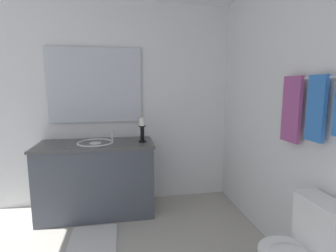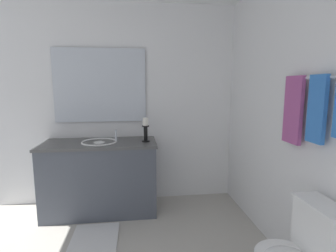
{
  "view_description": "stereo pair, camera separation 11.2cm",
  "coord_description": "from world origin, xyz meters",
  "px_view_note": "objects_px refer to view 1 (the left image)",
  "views": [
    {
      "loc": [
        1.8,
        0.11,
        1.47
      ],
      "look_at": [
        -0.37,
        0.5,
        1.12
      ],
      "focal_mm": 27.82,
      "sensor_mm": 36.0,
      "label": 1
    },
    {
      "loc": [
        1.81,
        0.22,
        1.47
      ],
      "look_at": [
        -0.37,
        0.5,
        1.12
      ],
      "focal_mm": 27.82,
      "sensor_mm": 36.0,
      "label": 2
    }
  ],
  "objects_px": {
    "mirror": "(95,85)",
    "towel_center": "(316,108)",
    "towel_bar": "(321,78)",
    "towel_near_vanity": "(292,109)",
    "bath_mat": "(93,243)",
    "candle_holder_tall": "(142,129)",
    "sink_basin": "(95,146)",
    "vanity_cabinet": "(97,178)"
  },
  "relations": [
    {
      "from": "mirror",
      "to": "vanity_cabinet",
      "type": "bearing_deg",
      "value": -0.01
    },
    {
      "from": "sink_basin",
      "to": "mirror",
      "type": "xyz_separation_m",
      "value": [
        -0.28,
        -0.0,
        0.68
      ]
    },
    {
      "from": "vanity_cabinet",
      "to": "bath_mat",
      "type": "xyz_separation_m",
      "value": [
        0.62,
        0.0,
        -0.41
      ]
    },
    {
      "from": "mirror",
      "to": "towel_center",
      "type": "distance_m",
      "value": 2.33
    },
    {
      "from": "sink_basin",
      "to": "mirror",
      "type": "relative_size",
      "value": 0.37
    },
    {
      "from": "mirror",
      "to": "bath_mat",
      "type": "height_order",
      "value": "mirror"
    },
    {
      "from": "candle_holder_tall",
      "to": "sink_basin",
      "type": "bearing_deg",
      "value": -93.16
    },
    {
      "from": "mirror",
      "to": "towel_bar",
      "type": "height_order",
      "value": "mirror"
    },
    {
      "from": "candle_holder_tall",
      "to": "vanity_cabinet",
      "type": "bearing_deg",
      "value": -93.15
    },
    {
      "from": "towel_near_vanity",
      "to": "towel_bar",
      "type": "bearing_deg",
      "value": 3.99
    },
    {
      "from": "vanity_cabinet",
      "to": "mirror",
      "type": "relative_size",
      "value": 1.19
    },
    {
      "from": "vanity_cabinet",
      "to": "towel_bar",
      "type": "bearing_deg",
      "value": 49.13
    },
    {
      "from": "candle_holder_tall",
      "to": "towel_bar",
      "type": "xyz_separation_m",
      "value": [
        1.37,
        1.09,
        0.54
      ]
    },
    {
      "from": "mirror",
      "to": "candle_holder_tall",
      "type": "height_order",
      "value": "mirror"
    },
    {
      "from": "sink_basin",
      "to": "towel_bar",
      "type": "xyz_separation_m",
      "value": [
        1.4,
        1.62,
        0.73
      ]
    },
    {
      "from": "mirror",
      "to": "candle_holder_tall",
      "type": "xyz_separation_m",
      "value": [
        0.31,
        0.53,
        -0.49
      ]
    },
    {
      "from": "vanity_cabinet",
      "to": "candle_holder_tall",
      "type": "xyz_separation_m",
      "value": [
        0.03,
        0.53,
        0.56
      ]
    },
    {
      "from": "towel_near_vanity",
      "to": "bath_mat",
      "type": "height_order",
      "value": "towel_near_vanity"
    },
    {
      "from": "mirror",
      "to": "towel_center",
      "type": "relative_size",
      "value": 2.41
    },
    {
      "from": "sink_basin",
      "to": "mirror",
      "type": "height_order",
      "value": "mirror"
    },
    {
      "from": "sink_basin",
      "to": "bath_mat",
      "type": "height_order",
      "value": "sink_basin"
    },
    {
      "from": "vanity_cabinet",
      "to": "mirror",
      "type": "xyz_separation_m",
      "value": [
        -0.28,
        0.0,
        1.05
      ]
    },
    {
      "from": "vanity_cabinet",
      "to": "sink_basin",
      "type": "relative_size",
      "value": 3.22
    },
    {
      "from": "vanity_cabinet",
      "to": "sink_basin",
      "type": "bearing_deg",
      "value": 90.0
    },
    {
      "from": "sink_basin",
      "to": "bath_mat",
      "type": "relative_size",
      "value": 0.67
    },
    {
      "from": "vanity_cabinet",
      "to": "sink_basin",
      "type": "height_order",
      "value": "sink_basin"
    },
    {
      "from": "towel_center",
      "to": "candle_holder_tall",
      "type": "bearing_deg",
      "value": -141.96
    },
    {
      "from": "sink_basin",
      "to": "mirror",
      "type": "bearing_deg",
      "value": -179.8
    },
    {
      "from": "towel_near_vanity",
      "to": "towel_center",
      "type": "bearing_deg",
      "value": 0.0
    },
    {
      "from": "towel_bar",
      "to": "towel_center",
      "type": "relative_size",
      "value": 1.71
    },
    {
      "from": "towel_center",
      "to": "towel_bar",
      "type": "bearing_deg",
      "value": 90.0
    },
    {
      "from": "candle_holder_tall",
      "to": "towel_near_vanity",
      "type": "relative_size",
      "value": 0.54
    },
    {
      "from": "vanity_cabinet",
      "to": "towel_center",
      "type": "height_order",
      "value": "towel_center"
    },
    {
      "from": "towel_center",
      "to": "vanity_cabinet",
      "type": "bearing_deg",
      "value": -131.19
    },
    {
      "from": "candle_holder_tall",
      "to": "towel_bar",
      "type": "height_order",
      "value": "towel_bar"
    },
    {
      "from": "towel_bar",
      "to": "towel_near_vanity",
      "type": "distance_m",
      "value": 0.35
    },
    {
      "from": "candle_holder_tall",
      "to": "bath_mat",
      "type": "xyz_separation_m",
      "value": [
        0.6,
        -0.53,
        -0.97
      ]
    },
    {
      "from": "vanity_cabinet",
      "to": "candle_holder_tall",
      "type": "bearing_deg",
      "value": 86.85
    },
    {
      "from": "towel_bar",
      "to": "towel_near_vanity",
      "type": "bearing_deg",
      "value": -176.01
    },
    {
      "from": "towel_center",
      "to": "bath_mat",
      "type": "bearing_deg",
      "value": -115.85
    },
    {
      "from": "sink_basin",
      "to": "towel_bar",
      "type": "height_order",
      "value": "towel_bar"
    },
    {
      "from": "towel_near_vanity",
      "to": "towel_center",
      "type": "height_order",
      "value": "same"
    }
  ]
}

